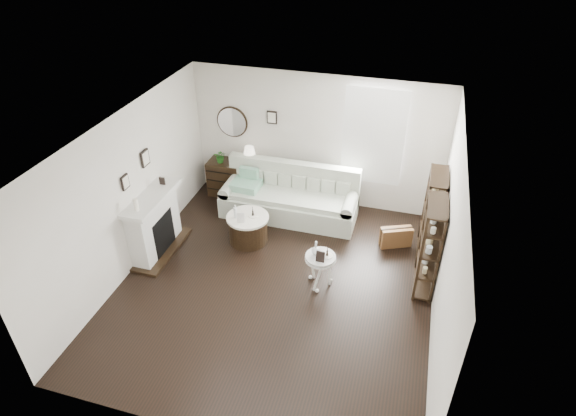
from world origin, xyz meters
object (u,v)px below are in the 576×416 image
(sofa, at_px, (290,199))
(dresser, at_px, (236,179))
(pedestal_table, at_px, (320,258))
(drum_table, at_px, (248,228))

(sofa, height_order, dresser, sofa)
(sofa, xyz_separation_m, pedestal_table, (1.04, -1.88, 0.21))
(drum_table, distance_m, pedestal_table, 1.76)
(sofa, relative_size, pedestal_table, 4.40)
(dresser, bearing_deg, pedestal_table, -44.17)
(drum_table, xyz_separation_m, pedestal_table, (1.53, -0.81, 0.28))
(sofa, distance_m, dresser, 1.35)
(dresser, bearing_deg, sofa, -16.68)
(dresser, xyz_separation_m, drum_table, (0.80, -1.45, -0.11))
(drum_table, height_order, pedestal_table, pedestal_table)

